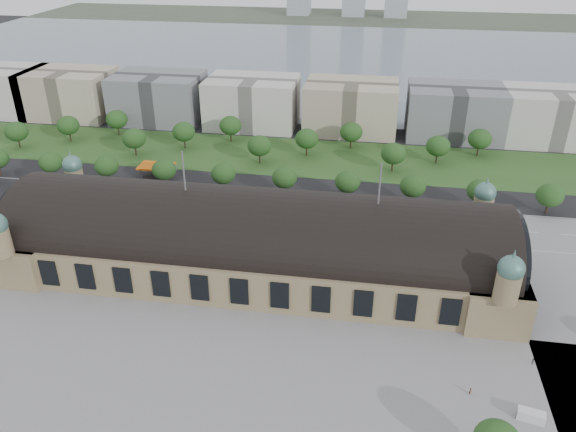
# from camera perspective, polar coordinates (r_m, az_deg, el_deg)

# --- Properties ---
(ground) EXTENTS (900.00, 900.00, 0.00)m
(ground) POSITION_cam_1_polar(r_m,az_deg,el_deg) (171.72, -3.29, -5.54)
(ground) COLOR black
(ground) RESTS_ON ground
(station) EXTENTS (150.00, 48.40, 44.30)m
(station) POSITION_cam_1_polar(r_m,az_deg,el_deg) (166.27, -3.39, -2.59)
(station) COLOR #867553
(station) RESTS_ON ground
(plaza_south) EXTENTS (190.00, 48.00, 0.12)m
(plaza_south) POSITION_cam_1_polar(r_m,az_deg,el_deg) (136.41, -3.06, -16.07)
(plaza_south) COLOR gray
(plaza_south) RESTS_ON ground
(road_slab) EXTENTS (260.00, 26.00, 0.10)m
(road_slab) POSITION_cam_1_polar(r_m,az_deg,el_deg) (207.91, -6.48, 0.71)
(road_slab) COLOR black
(road_slab) RESTS_ON ground
(grass_belt) EXTENTS (300.00, 45.00, 0.10)m
(grass_belt) POSITION_cam_1_polar(r_m,az_deg,el_deg) (255.47, -2.20, 6.23)
(grass_belt) COLOR #2E5221
(grass_belt) RESTS_ON ground
(petrol_station) EXTENTS (14.00, 13.00, 5.05)m
(petrol_station) POSITION_cam_1_polar(r_m,az_deg,el_deg) (240.45, -12.68, 4.86)
(petrol_station) COLOR orange
(petrol_station) RESTS_ON ground
(lake) EXTENTS (700.00, 320.00, 0.08)m
(lake) POSITION_cam_1_polar(r_m,az_deg,el_deg) (448.74, 5.03, 15.74)
(lake) COLOR slate
(lake) RESTS_ON ground
(far_shore) EXTENTS (700.00, 120.00, 0.14)m
(far_shore) POSITION_cam_1_polar(r_m,az_deg,el_deg) (645.23, 6.60, 19.43)
(far_shore) COLOR #44513D
(far_shore) RESTS_ON ground
(office_0) EXTENTS (45.00, 32.00, 24.00)m
(office_0) POSITION_cam_1_polar(r_m,az_deg,el_deg) (349.41, -27.15, 11.31)
(office_0) COLOR silver
(office_0) RESTS_ON ground
(office_1) EXTENTS (45.00, 32.00, 24.00)m
(office_1) POSITION_cam_1_polar(r_m,az_deg,el_deg) (327.85, -21.33, 11.53)
(office_1) COLOR #BFB296
(office_1) RESTS_ON ground
(office_2) EXTENTS (45.00, 32.00, 24.00)m
(office_2) POSITION_cam_1_polar(r_m,az_deg,el_deg) (306.15, -13.01, 11.64)
(office_2) COLOR slate
(office_2) RESTS_ON ground
(office_3) EXTENTS (45.00, 32.00, 24.00)m
(office_3) POSITION_cam_1_polar(r_m,az_deg,el_deg) (291.50, -3.64, 11.48)
(office_3) COLOR silver
(office_3) RESTS_ON ground
(office_4) EXTENTS (45.00, 32.00, 24.00)m
(office_4) POSITION_cam_1_polar(r_m,az_deg,el_deg) (284.99, 6.41, 10.97)
(office_4) COLOR #BFB296
(office_4) RESTS_ON ground
(office_5) EXTENTS (45.00, 32.00, 24.00)m
(office_5) POSITION_cam_1_polar(r_m,az_deg,el_deg) (287.17, 16.56, 10.13)
(office_5) COLOR slate
(office_5) RESTS_ON ground
(office_6) EXTENTS (45.00, 32.00, 24.00)m
(office_6) POSITION_cam_1_polar(r_m,az_deg,el_deg) (296.41, 25.28, 9.14)
(office_6) COLOR silver
(office_6) RESTS_ON ground
(tree_row_1) EXTENTS (9.60, 9.60, 11.52)m
(tree_row_1) POSITION_cam_1_polar(r_m,az_deg,el_deg) (247.35, -22.95, 5.06)
(tree_row_1) COLOR #2D2116
(tree_row_1) RESTS_ON ground
(tree_row_2) EXTENTS (9.60, 9.60, 11.52)m
(tree_row_2) POSITION_cam_1_polar(r_m,az_deg,el_deg) (235.78, -17.95, 4.87)
(tree_row_2) COLOR #2D2116
(tree_row_2) RESTS_ON ground
(tree_row_3) EXTENTS (9.60, 9.60, 11.52)m
(tree_row_3) POSITION_cam_1_polar(r_m,az_deg,el_deg) (226.16, -12.48, 4.61)
(tree_row_3) COLOR #2D2116
(tree_row_3) RESTS_ON ground
(tree_row_4) EXTENTS (9.60, 9.60, 11.52)m
(tree_row_4) POSITION_cam_1_polar(r_m,az_deg,el_deg) (218.76, -6.59, 4.30)
(tree_row_4) COLOR #2D2116
(tree_row_4) RESTS_ON ground
(tree_row_5) EXTENTS (9.60, 9.60, 11.52)m
(tree_row_5) POSITION_cam_1_polar(r_m,az_deg,el_deg) (213.82, -0.36, 3.91)
(tree_row_5) COLOR #2D2116
(tree_row_5) RESTS_ON ground
(tree_row_6) EXTENTS (9.60, 9.60, 11.52)m
(tree_row_6) POSITION_cam_1_polar(r_m,az_deg,el_deg) (211.50, 6.08, 3.46)
(tree_row_6) COLOR #2D2116
(tree_row_6) RESTS_ON ground
(tree_row_7) EXTENTS (9.60, 9.60, 11.52)m
(tree_row_7) POSITION_cam_1_polar(r_m,az_deg,el_deg) (211.89, 12.57, 2.97)
(tree_row_7) COLOR #2D2116
(tree_row_7) RESTS_ON ground
(tree_row_8) EXTENTS (9.60, 9.60, 11.52)m
(tree_row_8) POSITION_cam_1_polar(r_m,az_deg,el_deg) (214.98, 18.95, 2.44)
(tree_row_8) COLOR #2D2116
(tree_row_8) RESTS_ON ground
(tree_row_9) EXTENTS (9.60, 9.60, 11.52)m
(tree_row_9) POSITION_cam_1_polar(r_m,az_deg,el_deg) (220.65, 25.07, 1.91)
(tree_row_9) COLOR #2D2116
(tree_row_9) RESTS_ON ground
(tree_belt_0) EXTENTS (10.40, 10.40, 12.48)m
(tree_belt_0) POSITION_cam_1_polar(r_m,az_deg,el_deg) (288.82, -25.86, 7.73)
(tree_belt_0) COLOR #2D2116
(tree_belt_0) RESTS_ON ground
(tree_belt_1) EXTENTS (10.40, 10.40, 12.48)m
(tree_belt_1) POSITION_cam_1_polar(r_m,az_deg,el_deg) (288.24, -21.44, 8.58)
(tree_belt_1) COLOR #2D2116
(tree_belt_1) RESTS_ON ground
(tree_belt_2) EXTENTS (10.40, 10.40, 12.48)m
(tree_belt_2) POSITION_cam_1_polar(r_m,az_deg,el_deg) (289.41, -17.00, 9.37)
(tree_belt_2) COLOR #2D2116
(tree_belt_2) RESTS_ON ground
(tree_belt_3) EXTENTS (10.40, 10.40, 12.48)m
(tree_belt_3) POSITION_cam_1_polar(r_m,az_deg,el_deg) (261.03, -15.37, 7.61)
(tree_belt_3) COLOR #2D2116
(tree_belt_3) RESTS_ON ground
(tree_belt_4) EXTENTS (10.40, 10.40, 12.48)m
(tree_belt_4) POSITION_cam_1_polar(r_m,az_deg,el_deg) (264.51, -10.55, 8.41)
(tree_belt_4) COLOR #2D2116
(tree_belt_4) RESTS_ON ground
(tree_belt_5) EXTENTS (10.40, 10.40, 12.48)m
(tree_belt_5) POSITION_cam_1_polar(r_m,az_deg,el_deg) (269.83, -5.87, 9.13)
(tree_belt_5) COLOR #2D2116
(tree_belt_5) RESTS_ON ground
(tree_belt_6) EXTENTS (10.40, 10.40, 12.48)m
(tree_belt_6) POSITION_cam_1_polar(r_m,az_deg,el_deg) (243.62, -2.92, 7.13)
(tree_belt_6) COLOR #2D2116
(tree_belt_6) RESTS_ON ground
(tree_belt_7) EXTENTS (10.40, 10.40, 12.48)m
(tree_belt_7) POSITION_cam_1_polar(r_m,az_deg,el_deg) (251.69, 1.92, 7.86)
(tree_belt_7) COLOR #2D2116
(tree_belt_7) RESTS_ON ground
(tree_belt_8) EXTENTS (10.40, 10.40, 12.48)m
(tree_belt_8) POSITION_cam_1_polar(r_m,az_deg,el_deg) (261.45, 6.45, 8.48)
(tree_belt_8) COLOR #2D2116
(tree_belt_8) RESTS_ON ground
(tree_belt_9) EXTENTS (10.40, 10.40, 12.48)m
(tree_belt_9) POSITION_cam_1_polar(r_m,az_deg,el_deg) (238.89, 10.66, 6.24)
(tree_belt_9) COLOR #2D2116
(tree_belt_9) RESTS_ON ground
(tree_belt_10) EXTENTS (10.40, 10.40, 12.48)m
(tree_belt_10) POSITION_cam_1_polar(r_m,az_deg,el_deg) (251.46, 15.00, 6.88)
(tree_belt_10) COLOR #2D2116
(tree_belt_10) RESTS_ON ground
(tree_belt_11) EXTENTS (10.40, 10.40, 12.48)m
(tree_belt_11) POSITION_cam_1_polar(r_m,az_deg,el_deg) (265.34, 18.92, 7.42)
(tree_belt_11) COLOR #2D2116
(tree_belt_11) RESTS_ON ground
(traffic_car_0) EXTENTS (4.91, 2.19, 1.64)m
(traffic_car_0) POSITION_cam_1_polar(r_m,az_deg,el_deg) (239.13, -25.12, 2.09)
(traffic_car_0) COLOR white
(traffic_car_0) RESTS_ON ground
(traffic_car_3) EXTENTS (4.65, 2.27, 1.30)m
(traffic_car_3) POSITION_cam_1_polar(r_m,az_deg,el_deg) (218.88, -11.29, 1.98)
(traffic_car_3) COLOR maroon
(traffic_car_3) RESTS_ON ground
(traffic_car_4) EXTENTS (4.87, 2.00, 1.65)m
(traffic_car_4) POSITION_cam_1_polar(r_m,az_deg,el_deg) (192.67, 2.42, -1.19)
(traffic_car_4) COLOR #172242
(traffic_car_4) RESTS_ON ground
(traffic_car_5) EXTENTS (4.66, 1.88, 1.50)m
(traffic_car_5) POSITION_cam_1_polar(r_m,az_deg,el_deg) (208.19, 10.25, 0.69)
(traffic_car_5) COLOR #54575B
(traffic_car_5) RESTS_ON ground
(traffic_car_6) EXTENTS (5.71, 2.85, 1.55)m
(traffic_car_6) POSITION_cam_1_polar(r_m,az_deg,el_deg) (194.08, 16.63, -2.25)
(traffic_car_6) COLOR #BABABC
(traffic_car_6) RESTS_ON ground
(parked_car_0) EXTENTS (4.23, 3.03, 1.33)m
(parked_car_0) POSITION_cam_1_polar(r_m,az_deg,el_deg) (211.42, -19.70, -0.19)
(parked_car_0) COLOR black
(parked_car_0) RESTS_ON ground
(parked_car_1) EXTENTS (5.85, 5.06, 1.49)m
(parked_car_1) POSITION_cam_1_polar(r_m,az_deg,el_deg) (204.73, -14.24, -0.26)
(parked_car_1) COLOR #953213
(parked_car_1) RESTS_ON ground
(parked_car_2) EXTENTS (5.82, 4.93, 1.60)m
(parked_car_2) POSITION_cam_1_polar(r_m,az_deg,el_deg) (209.01, -19.14, -0.38)
(parked_car_2) COLOR #1A264B
(parked_car_2) RESTS_ON ground
(parked_car_3) EXTENTS (5.09, 4.07, 1.63)m
(parked_car_3) POSITION_cam_1_polar(r_m,az_deg,el_deg) (204.77, -16.75, -0.59)
(parked_car_3) COLOR #5C5D64
(parked_car_3) RESTS_ON ground
(parked_car_4) EXTENTS (4.23, 3.35, 1.35)m
(parked_car_4) POSITION_cam_1_polar(r_m,az_deg,el_deg) (203.06, -13.03, -0.37)
(parked_car_4) COLOR silver
(parked_car_4) RESTS_ON ground
(parked_car_5) EXTENTS (5.33, 4.83, 1.38)m
(parked_car_5) POSITION_cam_1_polar(r_m,az_deg,el_deg) (205.02, -14.41, -0.26)
(parked_car_5) COLOR gray
(parked_car_5) RESTS_ON ground
(parked_car_6) EXTENTS (5.75, 5.30, 1.62)m
(parked_car_6) POSITION_cam_1_polar(r_m,az_deg,el_deg) (192.68, -7.22, -1.41)
(parked_car_6) COLOR black
(parked_car_6) RESTS_ON ground
(bus_west) EXTENTS (12.28, 3.91, 3.36)m
(bus_west) POSITION_cam_1_polar(r_m,az_deg,el_deg) (192.75, -0.28, -0.86)
(bus_west) COLOR red
(bus_west) RESTS_ON ground
(bus_mid) EXTENTS (12.21, 3.33, 3.37)m
(bus_mid) POSITION_cam_1_polar(r_m,az_deg,el_deg) (195.05, 5.76, -0.64)
(bus_mid) COLOR silver
(bus_mid) RESTS_ON ground
(bus_east) EXTENTS (11.29, 3.41, 3.10)m
(bus_east) POSITION_cam_1_polar(r_m,az_deg,el_deg) (192.52, 8.64, -1.29)
(bus_east) COLOR #B9B5AC
(bus_east) RESTS_ON ground
(van_south) EXTENTS (6.02, 3.46, 2.45)m
(van_south) POSITION_cam_1_polar(r_m,az_deg,el_deg) (136.80, 23.33, -18.13)
(van_south) COLOR silver
(van_south) RESTS_ON ground
(pedestrian_1) EXTENTS (0.59, 0.75, 1.81)m
(pedestrian_1) POSITION_cam_1_polar(r_m,az_deg,el_deg) (138.10, 18.02, -16.58)
(pedestrian_1) COLOR gray
(pedestrian_1) RESTS_ON ground
(pedestrian_2) EXTENTS (0.52, 0.84, 1.68)m
(pedestrian_2) POSITION_cam_1_polar(r_m,az_deg,el_deg) (150.92, 23.65, -13.36)
(pedestrian_2) COLOR gray
(pedestrian_2) RESTS_ON ground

